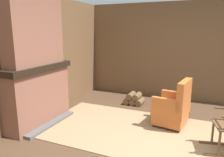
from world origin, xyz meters
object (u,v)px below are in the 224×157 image
Objects in this scene: armchair at (173,108)px; oil_lamp_vase at (18,62)px; storage_case at (46,59)px; firewood_stack at (134,99)px.

oil_lamp_vase reaches higher than armchair.
oil_lamp_vase is (-2.51, -1.33, 0.95)m from armchair.
armchair is at bearing 13.51° from storage_case.
armchair is 1.44m from firewood_stack.
oil_lamp_vase is 0.72m from storage_case.
storage_case is at bearing -132.90° from firewood_stack.
oil_lamp_vase is (-1.42, -2.25, 1.17)m from firewood_stack.
storage_case is (0.00, 0.72, -0.04)m from oil_lamp_vase.
armchair reaches higher than firewood_stack.
storage_case is at bearing 22.02° from armchair.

